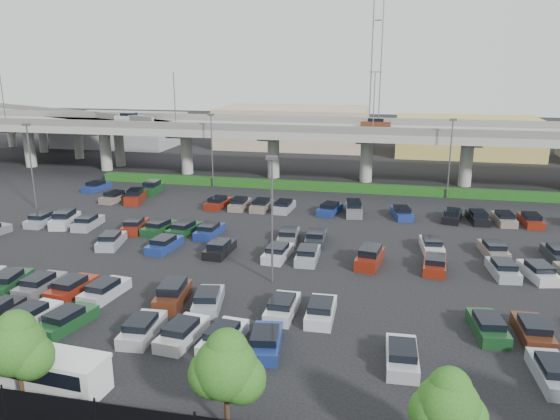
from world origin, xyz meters
name	(u,v)px	position (x,y,z in m)	size (l,w,h in m)	color
ground	(291,250)	(0.00, 0.00, 0.00)	(280.00, 280.00, 0.00)	black
overpass	(332,134)	(-0.22, 32.03, 6.97)	(150.00, 13.00, 15.80)	#97978F
on_ramp	(60,119)	(-52.10, 43.05, 6.86)	(50.93, 30.13, 8.80)	#97978F
hedge	(326,187)	(0.00, 25.00, 0.55)	(66.00, 1.60, 1.10)	#143C11
tree_row	(198,364)	(0.70, -26.53, 3.52)	(65.07, 3.66, 5.94)	#332316
shuttle_bus	(50,369)	(-8.47, -25.04, 1.14)	(6.69, 2.77, 2.10)	silver
parked_cars	(274,257)	(-0.77, -3.82, 0.58)	(63.08, 41.64, 1.67)	gray
light_poles	(254,179)	(-4.13, 2.00, 6.24)	(66.90, 48.38, 10.30)	#535258
distant_buildings	(414,133)	(12.38, 61.81, 3.74)	(138.00, 24.00, 9.00)	gray
comm_tower	(376,69)	(4.00, 74.00, 15.61)	(2.40, 2.40, 30.00)	#535258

